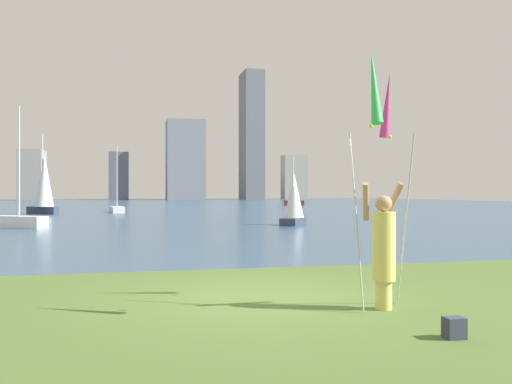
# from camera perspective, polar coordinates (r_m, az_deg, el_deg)

# --- Properties ---
(ground) EXTENTS (120.00, 138.00, 0.12)m
(ground) POSITION_cam_1_polar(r_m,az_deg,el_deg) (59.68, -10.84, -1.63)
(ground) COLOR #4C662D
(person) EXTENTS (0.68, 0.50, 1.85)m
(person) POSITION_cam_1_polar(r_m,az_deg,el_deg) (8.19, 13.14, -5.58)
(person) COLOR #D8CC66
(person) RESTS_ON ground
(kite_flag_left) EXTENTS (0.16, 1.04, 3.63)m
(kite_flag_left) POSITION_cam_1_polar(r_m,az_deg,el_deg) (7.65, 12.12, 9.94)
(kite_flag_left) COLOR #B2B2B7
(kite_flag_left) RESTS_ON ground
(kite_flag_right) EXTENTS (0.16, 1.06, 3.57)m
(kite_flag_right) POSITION_cam_1_polar(r_m,az_deg,el_deg) (9.00, 13.58, 8.17)
(kite_flag_right) COLOR #B2B2B7
(kite_flag_right) RESTS_ON ground
(bag) EXTENTS (0.23, 0.19, 0.25)m
(bag) POSITION_cam_1_polar(r_m,az_deg,el_deg) (6.95, 19.95, -13.16)
(bag) COLOR #33384C
(bag) RESTS_ON ground
(sailboat_2) EXTENTS (1.80, 2.11, 3.48)m
(sailboat_2) POSITION_cam_1_polar(r_m,az_deg,el_deg) (27.90, 3.97, -0.91)
(sailboat_2) COLOR #333D51
(sailboat_2) RESTS_ON ground
(sailboat_3) EXTENTS (2.48, 2.08, 6.04)m
(sailboat_3) POSITION_cam_1_polar(r_m,az_deg,el_deg) (43.92, -21.20, 0.83)
(sailboat_3) COLOR #333D51
(sailboat_3) RESTS_ON ground
(sailboat_6) EXTENTS (1.30, 2.53, 5.29)m
(sailboat_6) POSITION_cam_1_polar(r_m,az_deg,el_deg) (45.03, -14.30, -1.72)
(sailboat_6) COLOR silver
(sailboat_6) RESTS_ON ground
(sailboat_7) EXTENTS (2.73, 2.10, 5.68)m
(sailboat_7) POSITION_cam_1_polar(r_m,az_deg,el_deg) (27.87, -23.46, -2.72)
(sailboat_7) COLOR white
(sailboat_7) RESTS_ON ground
(sailboat_8) EXTENTS (2.60, 1.55, 3.42)m
(sailboat_8) POSITION_cam_1_polar(r_m,az_deg,el_deg) (66.35, 3.98, -1.13)
(sailboat_8) COLOR maroon
(sailboat_8) RESTS_ON ground
(skyline_tower_1) EXTENTS (4.25, 6.98, 9.51)m
(skyline_tower_1) POSITION_cam_1_polar(r_m,az_deg,el_deg) (112.07, -22.29, 1.63)
(skyline_tower_1) COLOR gray
(skyline_tower_1) RESTS_ON ground
(skyline_tower_2) EXTENTS (3.81, 3.51, 9.53)m
(skyline_tower_2) POSITION_cam_1_polar(r_m,az_deg,el_deg) (112.52, -14.11, 1.63)
(skyline_tower_2) COLOR #565B66
(skyline_tower_2) RESTS_ON ground
(skyline_tower_3) EXTENTS (7.57, 6.34, 15.96)m
(skyline_tower_3) POSITION_cam_1_polar(r_m,az_deg,el_deg) (111.17, -7.37, 3.31)
(skyline_tower_3) COLOR gray
(skyline_tower_3) RESTS_ON ground
(skyline_tower_4) EXTENTS (4.04, 7.94, 26.81)m
(skyline_tower_4) POSITION_cam_1_polar(r_m,az_deg,el_deg) (116.20, -0.46, 5.85)
(skyline_tower_4) COLOR slate
(skyline_tower_4) RESTS_ON ground
(skyline_tower_5) EXTENTS (5.16, 3.66, 9.51)m
(skyline_tower_5) POSITION_cam_1_polar(r_m,az_deg,el_deg) (119.16, 4.00, 1.54)
(skyline_tower_5) COLOR gray
(skyline_tower_5) RESTS_ON ground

